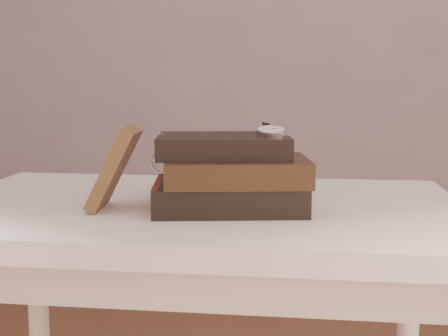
# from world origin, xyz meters

# --- Properties ---
(table) EXTENTS (1.00, 0.60, 0.75)m
(table) POSITION_xyz_m (0.00, 0.35, 0.66)
(table) COLOR white
(table) RESTS_ON ground
(book_stack) EXTENTS (0.30, 0.22, 0.13)m
(book_stack) POSITION_xyz_m (0.07, 0.30, 0.81)
(book_stack) COLOR black
(book_stack) RESTS_ON table
(journal) EXTENTS (0.10, 0.10, 0.15)m
(journal) POSITION_xyz_m (-0.14, 0.27, 0.83)
(journal) COLOR #422C19
(journal) RESTS_ON table
(pocket_watch) EXTENTS (0.06, 0.16, 0.02)m
(pocket_watch) POSITION_xyz_m (0.14, 0.30, 0.89)
(pocket_watch) COLOR silver
(pocket_watch) RESTS_ON book_stack
(eyeglasses) EXTENTS (0.13, 0.14, 0.05)m
(eyeglasses) POSITION_xyz_m (-0.04, 0.38, 0.83)
(eyeglasses) COLOR silver
(eyeglasses) RESTS_ON book_stack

